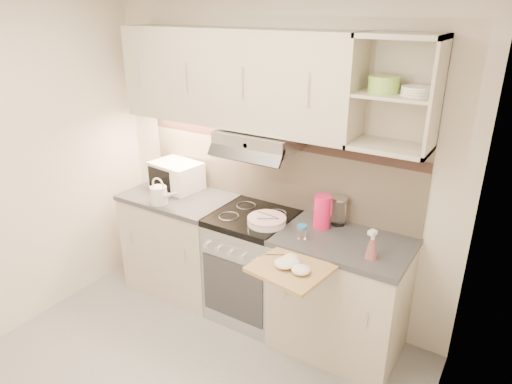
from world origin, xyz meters
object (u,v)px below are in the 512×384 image
watering_can (160,195)px  microwave (176,175)px  cutting_board (291,269)px  spray_bottle (372,246)px  pink_pitcher (322,212)px  glass_jar (339,211)px  plate_stack (267,221)px  electric_range (253,265)px

watering_can → microwave: bearing=106.5°
microwave → cutting_board: (1.46, -0.60, -0.15)m
spray_bottle → pink_pitcher: bearing=169.5°
pink_pitcher → glass_jar: (0.08, 0.11, -0.01)m
watering_can → cutting_board: size_ratio=0.59×
microwave → cutting_board: 1.59m
watering_can → cutting_board: bearing=-13.6°
microwave → plate_stack: microwave is taller
watering_can → glass_jar: bearing=14.6°
microwave → glass_jar: size_ratio=2.09×
plate_stack → glass_jar: 0.53m
plate_stack → spray_bottle: spray_bottle is taller
plate_stack → watering_can: bearing=-171.2°
watering_can → electric_range: bearing=13.9°
plate_stack → glass_jar: bearing=31.6°
plate_stack → spray_bottle: size_ratio=1.33×
watering_can → cutting_board: watering_can is taller
electric_range → watering_can: 0.95m
watering_can → glass_jar: 1.43m
watering_can → spray_bottle: watering_can is taller
electric_range → glass_jar: bearing=17.9°
pink_pitcher → spray_bottle: pink_pitcher is taller
watering_can → plate_stack: size_ratio=0.92×
microwave → cutting_board: size_ratio=1.00×
electric_range → watering_can: watering_can is taller
electric_range → spray_bottle: bearing=-8.0°
watering_can → plate_stack: (0.92, 0.14, -0.05)m
plate_stack → cutting_board: plate_stack is taller
glass_jar → spray_bottle: 0.50m
electric_range → spray_bottle: spray_bottle is taller
watering_can → plate_stack: watering_can is taller
pink_pitcher → spray_bottle: (0.45, -0.23, -0.04)m
plate_stack → pink_pitcher: size_ratio=1.17×
plate_stack → glass_jar: size_ratio=1.34×
glass_jar → spray_bottle: bearing=-42.8°
electric_range → watering_can: size_ratio=3.40×
electric_range → microwave: size_ratio=2.00×
glass_jar → pink_pitcher: bearing=-127.2°
electric_range → glass_jar: size_ratio=4.18×
spray_bottle → watering_can: bearing=-161.0°
watering_can → spray_bottle: bearing=0.3°
microwave → electric_range: bearing=-0.8°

